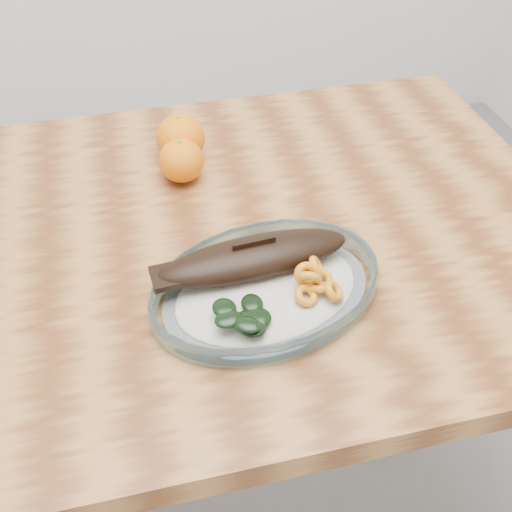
# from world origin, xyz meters

# --- Properties ---
(ground) EXTENTS (3.00, 3.00, 0.00)m
(ground) POSITION_xyz_m (0.00, 0.00, 0.00)
(ground) COLOR slate
(ground) RESTS_ON ground
(dining_table) EXTENTS (1.20, 0.80, 0.75)m
(dining_table) POSITION_xyz_m (0.00, 0.00, 0.65)
(dining_table) COLOR brown
(dining_table) RESTS_ON ground
(plated_meal) EXTENTS (0.70, 0.70, 0.08)m
(plated_meal) POSITION_xyz_m (0.08, -0.15, 0.77)
(plated_meal) COLOR white
(plated_meal) RESTS_ON dining_table
(orange_left) EXTENTS (0.07, 0.07, 0.07)m
(orange_left) POSITION_xyz_m (0.01, 0.14, 0.79)
(orange_left) COLOR orange
(orange_left) RESTS_ON dining_table
(orange_right) EXTENTS (0.08, 0.08, 0.08)m
(orange_right) POSITION_xyz_m (0.02, 0.21, 0.79)
(orange_right) COLOR orange
(orange_right) RESTS_ON dining_table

